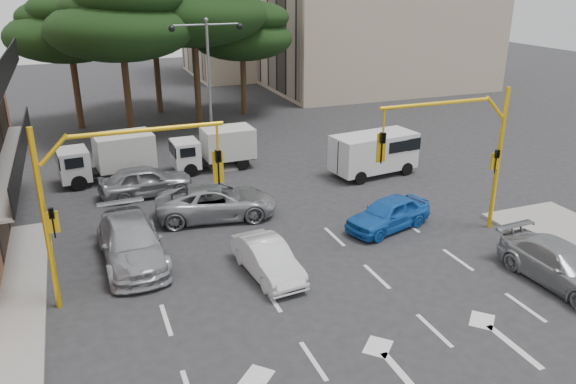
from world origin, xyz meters
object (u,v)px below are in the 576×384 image
object	(u,v)px
street_lamp_center	(208,64)
box_truck_b	(214,149)
van_white	(374,154)
box_truck_a	(108,158)
car_silver_cross_a	(216,202)
car_silver_parked	(562,265)
car_white_hatch	(268,259)
car_silver_cross_b	(146,181)
signal_mast_right	(465,144)
car_blue_compact	(388,213)
signal_mast_left	(103,188)
car_silver_wagon	(131,242)

from	to	relation	value
street_lamp_center	box_truck_b	size ratio (longest dim) A/B	1.71
van_white	box_truck_a	bearing A→B (deg)	-114.58
car_silver_cross_a	car_silver_parked	size ratio (longest dim) A/B	1.10
car_white_hatch	van_white	distance (m)	12.16
street_lamp_center	car_silver_cross_b	bearing A→B (deg)	-132.47
signal_mast_right	street_lamp_center	distance (m)	15.65
signal_mast_right	car_blue_compact	world-z (taller)	signal_mast_right
car_silver_cross_b	van_white	bearing A→B (deg)	-98.96
car_white_hatch	car_silver_cross_b	world-z (taller)	car_silver_cross_b
car_silver_parked	box_truck_a	xyz separation A→B (m)	(-13.75, 16.71, 0.49)
car_silver_cross_a	signal_mast_right	bearing A→B (deg)	-111.59
car_silver_cross_b	car_silver_cross_a	bearing A→B (deg)	-149.53
street_lamp_center	car_white_hatch	bearing A→B (deg)	-96.27
van_white	box_truck_b	xyz separation A→B (m)	(-7.74, 4.02, -0.02)
car_white_hatch	box_truck_b	size ratio (longest dim) A/B	0.85
van_white	box_truck_a	xyz separation A→B (m)	(-13.34, 4.17, 0.06)
car_blue_compact	car_silver_cross_b	bearing A→B (deg)	-146.88
signal_mast_right	car_blue_compact	bearing A→B (deg)	147.94
signal_mast_left	car_white_hatch	xyz separation A→B (m)	(5.22, -0.45, -3.25)
van_white	box_truck_a	distance (m)	13.98
car_silver_parked	car_white_hatch	bearing A→B (deg)	152.29
signal_mast_right	car_silver_cross_b	size ratio (longest dim) A/B	1.35
signal_mast_right	box_truck_a	bearing A→B (deg)	136.92
car_silver_cross_b	box_truck_a	world-z (taller)	box_truck_a
van_white	car_white_hatch	bearing A→B (deg)	-54.24
signal_mast_left	car_white_hatch	distance (m)	6.16
car_blue_compact	street_lamp_center	bearing A→B (deg)	-177.11
car_silver_cross_b	box_truck_b	world-z (taller)	box_truck_b
car_blue_compact	car_silver_cross_b	world-z (taller)	car_silver_cross_b
car_blue_compact	box_truck_b	bearing A→B (deg)	-171.43
street_lamp_center	car_silver_parked	world-z (taller)	street_lamp_center
car_silver_cross_b	car_silver_parked	world-z (taller)	car_silver_cross_b
signal_mast_right	street_lamp_center	bearing A→B (deg)	115.91
van_white	car_silver_parked	bearing A→B (deg)	-5.36
car_silver_wagon	van_white	size ratio (longest dim) A/B	1.18
signal_mast_right	car_blue_compact	size ratio (longest dim) A/B	1.50
car_silver_parked	box_truck_a	size ratio (longest dim) A/B	0.99
car_silver_parked	box_truck_b	distance (m)	18.45
signal_mast_left	street_lamp_center	bearing A→B (deg)	64.09
car_silver_cross_b	box_truck_a	distance (m)	3.34
signal_mast_right	box_truck_a	world-z (taller)	signal_mast_right
signal_mast_right	car_silver_wagon	size ratio (longest dim) A/B	1.11
street_lamp_center	car_silver_wagon	xyz separation A→B (m)	(-5.99, -11.66, -4.65)
signal_mast_left	car_silver_cross_a	distance (m)	7.77
car_silver_parked	van_white	size ratio (longest dim) A/B	1.06
car_white_hatch	signal_mast_right	bearing A→B (deg)	-2.71
car_silver_parked	van_white	bearing A→B (deg)	88.70
car_blue_compact	car_silver_parked	size ratio (longest dim) A/B	0.83
car_silver_cross_a	car_silver_cross_b	distance (m)	4.58
car_white_hatch	car_silver_wagon	distance (m)	5.22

